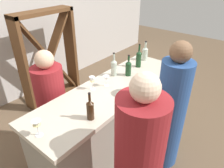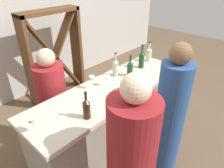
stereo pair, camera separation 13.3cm
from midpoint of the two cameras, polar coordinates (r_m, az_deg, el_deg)
name	(u,v)px [view 2 (the right image)]	position (r m, az deg, el deg)	size (l,w,h in m)	color
ground_plane	(112,146)	(3.05, 1.31, -16.70)	(12.00, 12.00, 0.00)	brown
back_wall	(17,20)	(3.99, -23.84, 15.72)	(8.00, 0.10, 2.80)	#BCB7B2
bar_counter	(112,119)	(2.72, 1.43, -9.67)	(2.18, 0.67, 0.96)	gray
wine_rack	(55,57)	(3.82, -14.49, 7.28)	(1.05, 0.28, 1.61)	brown
wine_bottle_leftmost_amber_brown	(87,108)	(1.93, -5.04, -6.69)	(0.07, 0.07, 0.28)	#331E0F
wine_bottle_second_left_clear_pale	(115,67)	(2.67, 2.39, 4.64)	(0.08, 0.08, 0.31)	#B7C6B2
wine_bottle_center_olive_green	(130,68)	(2.68, 6.39, 4.31)	(0.08, 0.08, 0.28)	#193D1E
wine_bottle_second_right_olive_green	(142,59)	(2.92, 9.42, 6.79)	(0.07, 0.07, 0.33)	#193D1E
wine_bottle_rightmost_clear_pale	(149,54)	(3.16, 11.26, 8.12)	(0.08, 0.08, 0.29)	#B7C6B2
wine_glass_near_left	(33,122)	(1.87, -19.05, -9.77)	(0.08, 0.08, 0.16)	white
wine_glass_near_center	(106,79)	(2.44, 0.03, 1.49)	(0.08, 0.08, 0.13)	white
wine_glass_near_right	(92,80)	(2.38, -3.90, 1.04)	(0.07, 0.07, 0.16)	white
person_center_guest	(170,115)	(2.47, 17.12, -8.20)	(0.41, 0.41, 1.60)	#284C8C
person_server_behind	(54,106)	(2.75, -14.35, -5.85)	(0.47, 0.47, 1.42)	maroon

